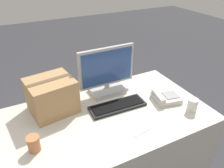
{
  "coord_description": "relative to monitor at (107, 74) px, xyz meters",
  "views": [
    {
      "loc": [
        -0.45,
        -1.2,
        1.79
      ],
      "look_at": [
        0.24,
        0.17,
        0.88
      ],
      "focal_mm": 35.0,
      "sensor_mm": 36.0,
      "label": 1
    }
  ],
  "objects": [
    {
      "name": "spoon",
      "position": [
        -0.03,
        -0.59,
        -0.18
      ],
      "size": [
        0.16,
        0.04,
        0.0
      ],
      "rotation": [
        0.0,
        0.0,
        3.29
      ],
      "color": "silver",
      "rests_on": "office_desk"
    },
    {
      "name": "cardboard_box",
      "position": [
        -0.49,
        -0.05,
        -0.04
      ],
      "size": [
        0.37,
        0.34,
        0.27
      ],
      "rotation": [
        0.0,
        0.0,
        0.14
      ],
      "color": "tan",
      "rests_on": "office_desk"
    },
    {
      "name": "monitor",
      "position": [
        0.0,
        0.0,
        0.0
      ],
      "size": [
        0.5,
        0.2,
        0.42
      ],
      "color": "#B7B7B7",
      "rests_on": "office_desk"
    },
    {
      "name": "keyboard",
      "position": [
        -0.02,
        -0.24,
        -0.16
      ],
      "size": [
        0.46,
        0.18,
        0.03
      ],
      "rotation": [
        0.0,
        0.0,
        -0.03
      ],
      "color": "black",
      "rests_on": "office_desk"
    },
    {
      "name": "office_desk",
      "position": [
        -0.25,
        -0.29,
        -0.54
      ],
      "size": [
        1.8,
        0.9,
        0.73
      ],
      "color": "beige",
      "rests_on": "ground_plane"
    },
    {
      "name": "desk_phone",
      "position": [
        0.38,
        -0.34,
        -0.15
      ],
      "size": [
        0.24,
        0.23,
        0.07
      ],
      "rotation": [
        0.0,
        0.0,
        -0.2
      ],
      "color": "beige",
      "rests_on": "office_desk"
    },
    {
      "name": "paper_cup_left",
      "position": [
        -0.7,
        -0.4,
        -0.12
      ],
      "size": [
        0.08,
        0.08,
        0.11
      ],
      "color": "#BC7547",
      "rests_on": "office_desk"
    },
    {
      "name": "paper_cup_right",
      "position": [
        0.48,
        -0.54,
        -0.13
      ],
      "size": [
        0.08,
        0.08,
        0.1
      ],
      "color": "white",
      "rests_on": "office_desk"
    }
  ]
}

